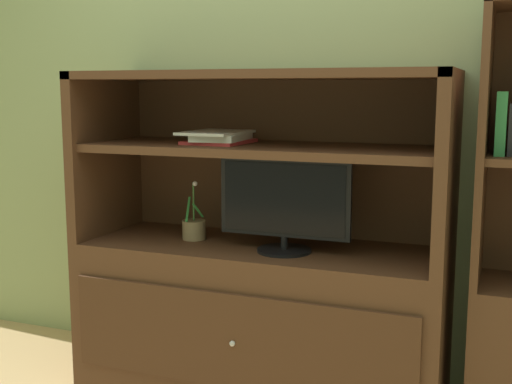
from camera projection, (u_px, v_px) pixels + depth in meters
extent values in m
cube|color=#8C9E6B|center=(286.00, 86.00, 3.16)|extent=(6.00, 0.10, 2.80)
cube|color=#4C2D1C|center=(260.00, 319.00, 3.00)|extent=(1.65, 0.59, 0.69)
cube|color=#462A19|center=(234.00, 342.00, 2.72)|extent=(1.52, 0.02, 0.42)
sphere|color=silver|center=(232.00, 344.00, 2.71)|extent=(0.02, 0.02, 0.02)
cube|color=#4C2D1C|center=(106.00, 153.00, 3.17)|extent=(0.05, 0.59, 0.77)
cube|color=#4C2D1C|center=(448.00, 168.00, 2.60)|extent=(0.05, 0.59, 0.77)
cube|color=#4C2D1C|center=(281.00, 154.00, 3.15)|extent=(1.65, 0.02, 0.77)
cube|color=#4C2D1C|center=(260.00, 75.00, 2.83)|extent=(1.65, 0.59, 0.04)
cube|color=#4C2D1C|center=(260.00, 149.00, 2.88)|extent=(1.55, 0.53, 0.04)
cylinder|color=black|center=(284.00, 250.00, 2.83)|extent=(0.24, 0.24, 0.01)
cylinder|color=black|center=(284.00, 243.00, 2.82)|extent=(0.03, 0.03, 0.06)
cube|color=black|center=(284.00, 198.00, 2.79)|extent=(0.58, 0.02, 0.33)
cube|color=black|center=(283.00, 199.00, 2.78)|extent=(0.54, 0.00, 0.30)
cylinder|color=#8C7251|center=(194.00, 230.00, 3.06)|extent=(0.11, 0.11, 0.09)
cylinder|color=#3D6B33|center=(194.00, 201.00, 3.04)|extent=(0.01, 0.01, 0.18)
cube|color=#2D7A38|center=(198.00, 210.00, 3.03)|extent=(0.03, 0.07, 0.08)
cube|color=#2D7A38|center=(188.00, 210.00, 3.05)|extent=(0.03, 0.08, 0.11)
sphere|color=silver|center=(195.00, 184.00, 3.02)|extent=(0.02, 0.02, 0.02)
cube|color=red|center=(219.00, 142.00, 2.96)|extent=(0.26, 0.31, 0.01)
cube|color=silver|center=(222.00, 137.00, 2.94)|extent=(0.22, 0.32, 0.03)
cube|color=silver|center=(216.00, 132.00, 2.94)|extent=(0.26, 0.34, 0.01)
cube|color=#4C2D1C|center=(483.00, 144.00, 2.54)|extent=(0.03, 0.41, 1.09)
cube|color=#338C4C|center=(501.00, 123.00, 2.50)|extent=(0.04, 0.18, 0.24)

